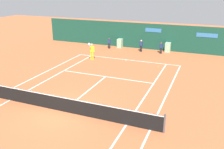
# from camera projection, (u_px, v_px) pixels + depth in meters

# --- Properties ---
(ground_plane) EXTENTS (80.00, 80.00, 0.01)m
(ground_plane) POSITION_uv_depth(u_px,v_px,m) (68.00, 107.00, 14.97)
(ground_plane) COLOR #BC6038
(tennis_net) EXTENTS (12.10, 0.10, 1.07)m
(tennis_net) POSITION_uv_depth(u_px,v_px,m) (62.00, 104.00, 14.30)
(tennis_net) COLOR #4C4C51
(tennis_net) RESTS_ON ground_plane
(sponsor_back_wall) EXTENTS (25.00, 1.02, 2.97)m
(sponsor_back_wall) POSITION_uv_depth(u_px,v_px,m) (142.00, 36.00, 28.75)
(sponsor_back_wall) COLOR #144233
(sponsor_back_wall) RESTS_ON ground_plane
(player_on_baseline) EXTENTS (0.50, 0.87, 1.89)m
(player_on_baseline) POSITION_uv_depth(u_px,v_px,m) (92.00, 50.00, 24.32)
(player_on_baseline) COLOR yellow
(player_on_baseline) RESTS_ON ground_plane
(ball_kid_left_post) EXTENTS (0.42, 0.18, 1.27)m
(ball_kid_left_post) POSITION_uv_depth(u_px,v_px,m) (109.00, 43.00, 28.86)
(ball_kid_left_post) COLOR black
(ball_kid_left_post) RESTS_ON ground_plane
(ball_kid_right_post) EXTENTS (0.42, 0.21, 1.27)m
(ball_kid_right_post) POSITION_uv_depth(u_px,v_px,m) (161.00, 47.00, 26.67)
(ball_kid_right_post) COLOR black
(ball_kid_right_post) RESTS_ON ground_plane
(ball_kid_centre_post) EXTENTS (0.45, 0.22, 1.36)m
(ball_kid_centre_post) POSITION_uv_depth(u_px,v_px,m) (141.00, 45.00, 27.46)
(ball_kid_centre_post) COLOR black
(ball_kid_centre_post) RESTS_ON ground_plane
(tennis_ball_mid_court) EXTENTS (0.07, 0.07, 0.07)m
(tennis_ball_mid_court) POSITION_uv_depth(u_px,v_px,m) (158.00, 66.00, 22.47)
(tennis_ball_mid_court) COLOR #CCE033
(tennis_ball_mid_court) RESTS_ON ground_plane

